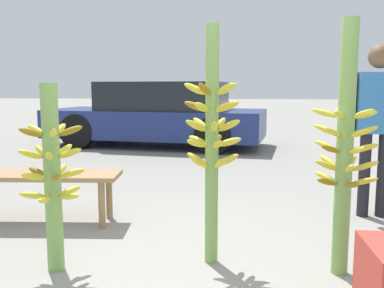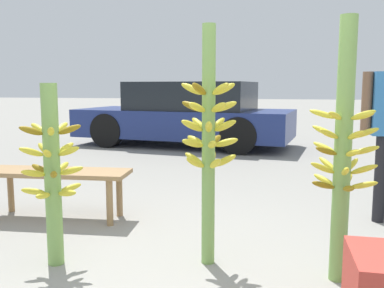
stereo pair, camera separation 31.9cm
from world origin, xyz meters
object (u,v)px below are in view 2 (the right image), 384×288
banana_stalk_center (208,139)px  parked_car (186,115)px  banana_stalk_left (52,171)px  market_bench (57,178)px  banana_stalk_right (343,152)px

banana_stalk_center → parked_car: 6.09m
banana_stalk_left → banana_stalk_center: banana_stalk_center is taller
banana_stalk_left → banana_stalk_center: 1.11m
banana_stalk_center → parked_car: (-1.46, 5.91, -0.24)m
parked_car → banana_stalk_left: bearing=-168.1°
banana_stalk_left → parked_car: (-0.41, 6.15, -0.01)m
banana_stalk_center → market_bench: 1.81m
banana_stalk_center → banana_stalk_right: (0.87, -0.10, -0.05)m
banana_stalk_right → parked_car: size_ratio=0.36×
parked_car → banana_stalk_right: bearing=-150.6°
market_bench → banana_stalk_right: bearing=-23.0°
banana_stalk_left → market_bench: size_ratio=0.91×
banana_stalk_right → market_bench: size_ratio=1.20×
banana_stalk_center → market_bench: bearing=155.0°
banana_stalk_center → market_bench: banana_stalk_center is taller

